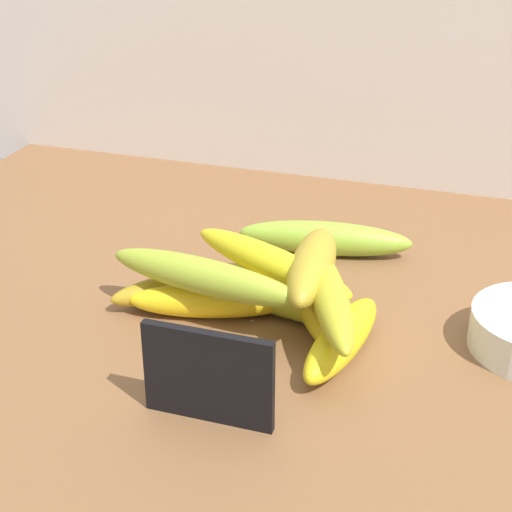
% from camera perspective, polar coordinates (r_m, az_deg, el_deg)
% --- Properties ---
extents(counter_top, '(1.10, 0.76, 0.03)m').
position_cam_1_polar(counter_top, '(0.81, 2.93, -5.18)').
color(counter_top, brown).
rests_on(counter_top, ground).
extents(chalkboard_sign, '(0.11, 0.02, 0.08)m').
position_cam_1_polar(chalkboard_sign, '(0.65, -3.43, -8.84)').
color(chalkboard_sign, black).
rests_on(chalkboard_sign, counter_top).
extents(banana_0, '(0.21, 0.09, 0.04)m').
position_cam_1_polar(banana_0, '(0.80, 1.62, -2.76)').
color(banana_0, '#ACB425').
rests_on(banana_0, counter_top).
extents(banana_1, '(0.13, 0.19, 0.04)m').
position_cam_1_polar(banana_1, '(0.79, 4.27, -3.20)').
color(banana_1, yellow).
rests_on(banana_1, counter_top).
extents(banana_2, '(0.17, 0.08, 0.03)m').
position_cam_1_polar(banana_2, '(0.79, -3.25, -3.23)').
color(banana_2, yellow).
rests_on(banana_2, counter_top).
extents(banana_3, '(0.15, 0.14, 0.03)m').
position_cam_1_polar(banana_3, '(0.83, -4.78, -2.13)').
color(banana_3, '#A98A1F').
rests_on(banana_3, counter_top).
extents(banana_4, '(0.20, 0.07, 0.04)m').
position_cam_1_polar(banana_4, '(0.92, 4.95, 1.27)').
color(banana_4, '#8FB937').
rests_on(banana_4, counter_top).
extents(banana_5, '(0.06, 0.15, 0.04)m').
position_cam_1_polar(banana_5, '(0.74, 6.19, -5.93)').
color(banana_5, yellow).
rests_on(banana_5, counter_top).
extents(banana_6, '(0.10, 0.18, 0.03)m').
position_cam_1_polar(banana_6, '(0.73, 5.34, -3.04)').
color(banana_6, gold).
rests_on(banana_6, banana_5).
extents(banana_7, '(0.20, 0.12, 0.03)m').
position_cam_1_polar(banana_7, '(0.79, 1.14, -0.32)').
color(banana_7, yellow).
rests_on(banana_7, banana_0).
extents(banana_8, '(0.21, 0.07, 0.04)m').
position_cam_1_polar(banana_8, '(0.77, -3.72, -1.47)').
color(banana_8, '#98B131').
rests_on(banana_8, banana_2).
extents(banana_9, '(0.06, 0.16, 0.04)m').
position_cam_1_polar(banana_9, '(0.77, 4.03, -0.81)').
color(banana_9, '#AF9629').
rests_on(banana_9, banana_1).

